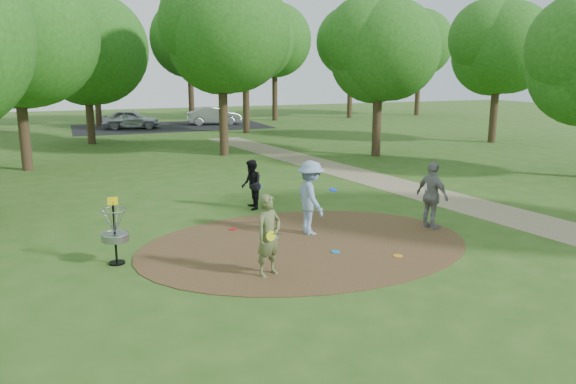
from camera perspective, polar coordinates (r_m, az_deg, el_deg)
name	(u,v)px	position (r m, az deg, el deg)	size (l,w,h in m)	color
ground	(306,245)	(14.03, 1.81, -5.38)	(100.00, 100.00, 0.00)	#2D5119
dirt_clearing	(306,244)	(14.03, 1.81, -5.34)	(8.40, 8.40, 0.02)	#47301C
footpath	(466,204)	(19.01, 17.61, -1.17)	(2.00, 40.00, 0.01)	#8C7A5B
parking_lot	(171,127)	(43.10, -11.76, 6.53)	(14.00, 8.00, 0.01)	black
player_observer_with_disc	(269,236)	(11.76, -1.97, -4.44)	(0.76, 0.66, 1.76)	#5C673B
player_throwing_with_disc	(311,198)	(14.70, 2.32, -0.59)	(1.16, 1.28, 1.96)	#7F9CBE
player_walking_with_disc	(251,185)	(17.38, -3.73, 0.75)	(0.70, 0.83, 1.55)	black
player_waiting_with_disc	(432,196)	(15.66, 14.44, -0.36)	(0.64, 1.15, 1.85)	gray
disc_ground_cyan	(274,237)	(14.52, -1.46, -4.64)	(0.22, 0.22, 0.02)	#1ABBD7
disc_ground_blue	(336,252)	(13.48, 4.86, -6.06)	(0.22, 0.22, 0.02)	#0C84CC
disc_ground_red	(233,229)	(15.31, -5.59, -3.79)	(0.22, 0.22, 0.02)	red
car_left	(131,119)	(42.23, -15.69, 7.13)	(1.61, 4.00, 1.36)	#B5B6BD
car_right	(214,116)	(43.99, -7.52, 7.68)	(1.44, 4.12, 1.36)	#9FA1A6
disc_ground_orange	(398,256)	(13.39, 11.10, -6.38)	(0.22, 0.22, 0.02)	orange
disc_golf_basket	(114,226)	(13.04, -17.22, -3.34)	(0.63, 0.63, 1.54)	black
tree_ring	(244,45)	(22.31, -4.54, 14.70)	(36.69, 45.30, 8.65)	#332316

